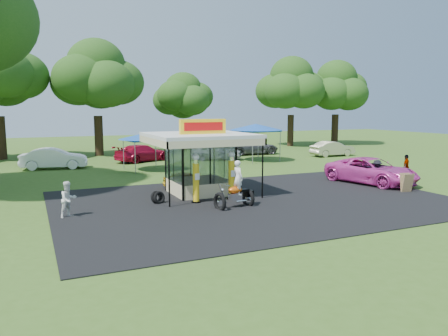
{
  "coord_description": "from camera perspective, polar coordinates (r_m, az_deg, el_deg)",
  "views": [
    {
      "loc": [
        -10.59,
        -17.4,
        4.77
      ],
      "look_at": [
        -0.98,
        4.0,
        1.53
      ],
      "focal_mm": 35.0,
      "sensor_mm": 36.0,
      "label": 1
    }
  ],
  "objects": [
    {
      "name": "pink_sedan",
      "position": [
        29.11,
        18.7,
        -0.35
      ],
      "size": [
        3.93,
        6.34,
        1.64
      ],
      "primitive_type": "imported",
      "rotation": [
        0.0,
        0.0,
        0.22
      ],
      "color": "#DF3CA9",
      "rests_on": "ground"
    },
    {
      "name": "oak_far_c",
      "position": [
        45.61,
        -16.29,
        10.54
      ],
      "size": [
        9.55,
        9.55,
        11.26
      ],
      "color": "black",
      "rests_on": "ground"
    },
    {
      "name": "spectator_west",
      "position": [
        20.28,
        -19.66,
        -3.89
      ],
      "size": [
        0.98,
        0.91,
        1.6
      ],
      "primitive_type": "imported",
      "rotation": [
        0.0,
        0.0,
        0.51
      ],
      "color": "white",
      "rests_on": "ground"
    },
    {
      "name": "spectator_east_b",
      "position": [
        32.02,
        22.69,
        0.16
      ],
      "size": [
        1.03,
        0.84,
        1.64
      ],
      "primitive_type": "imported",
      "rotation": [
        0.0,
        0.0,
        3.7
      ],
      "color": "gray",
      "rests_on": "ground"
    },
    {
      "name": "spare_tires",
      "position": [
        22.1,
        -8.65,
        -3.83
      ],
      "size": [
        0.83,
        0.65,
        0.67
      ],
      "rotation": [
        0.0,
        0.0,
        0.33
      ],
      "color": "black",
      "rests_on": "ground"
    },
    {
      "name": "motorcycle",
      "position": [
        20.97,
        1.67,
        -2.71
      ],
      "size": [
        2.08,
        1.25,
        2.37
      ],
      "rotation": [
        0.0,
        0.0,
        0.18
      ],
      "color": "black",
      "rests_on": "ground"
    },
    {
      "name": "gas_pump_right",
      "position": [
        22.67,
        0.98,
        -1.12
      ],
      "size": [
        0.48,
        0.48,
        2.57
      ],
      "color": "black",
      "rests_on": "ground"
    },
    {
      "name": "bg_car_e",
      "position": [
        44.67,
        13.98,
        2.46
      ],
      "size": [
        4.5,
        1.58,
        1.48
      ],
      "primitive_type": "imported",
      "rotation": [
        0.0,
        0.0,
        1.57
      ],
      "color": "#BBB78F",
      "rests_on": "ground"
    },
    {
      "name": "tent_east",
      "position": [
        39.44,
        4.16,
        5.31
      ],
      "size": [
        4.79,
        4.79,
        3.35
      ],
      "rotation": [
        0.0,
        0.0,
        0.18
      ],
      "color": "gray",
      "rests_on": "ground"
    },
    {
      "name": "bg_car_b",
      "position": [
        39.75,
        -10.61,
        1.94
      ],
      "size": [
        5.64,
        4.1,
        1.52
      ],
      "primitive_type": "imported",
      "rotation": [
        0.0,
        0.0,
        2.0
      ],
      "color": "#B10D2C",
      "rests_on": "ground"
    },
    {
      "name": "asphalt_apron",
      "position": [
        22.61,
        4.35,
        -4.29
      ],
      "size": [
        20.0,
        14.0,
        0.04
      ],
      "primitive_type": "cube",
      "color": "black",
      "rests_on": "ground"
    },
    {
      "name": "bg_car_a",
      "position": [
        36.81,
        -21.32,
        1.17
      ],
      "size": [
        5.22,
        2.55,
        1.65
      ],
      "primitive_type": "imported",
      "rotation": [
        0.0,
        0.0,
        1.4
      ],
      "color": "white",
      "rests_on": "ground"
    },
    {
      "name": "ground",
      "position": [
        20.92,
        6.98,
        -5.37
      ],
      "size": [
        120.0,
        120.0,
        0.0
      ],
      "primitive_type": "plane",
      "color": "#395B1C",
      "rests_on": "ground"
    },
    {
      "name": "oak_far_e",
      "position": [
        55.6,
        8.79,
        9.99
      ],
      "size": [
        9.11,
        9.11,
        10.84
      ],
      "color": "black",
      "rests_on": "ground"
    },
    {
      "name": "kiosk_car",
      "position": [
        26.41,
        -4.88,
        -1.51
      ],
      "size": [
        2.82,
        1.13,
        0.96
      ],
      "primitive_type": "imported",
      "rotation": [
        0.0,
        0.0,
        1.57
      ],
      "color": "yellow",
      "rests_on": "ground"
    },
    {
      "name": "bg_car_d",
      "position": [
        45.18,
        3.68,
        2.77
      ],
      "size": [
        5.6,
        2.71,
        1.53
      ],
      "primitive_type": "imported",
      "rotation": [
        0.0,
        0.0,
        1.54
      ],
      "color": "#4E4E50",
      "rests_on": "ground"
    },
    {
      "name": "bg_car_c",
      "position": [
        40.11,
        -1.08,
        2.19
      ],
      "size": [
        5.1,
        3.45,
        1.61
      ],
      "primitive_type": "imported",
      "rotation": [
        0.0,
        0.0,
        1.21
      ],
      "color": "#9E9DA2",
      "rests_on": "ground"
    },
    {
      "name": "gas_pump_left",
      "position": [
        21.89,
        -3.68,
        -1.53
      ],
      "size": [
        0.47,
        0.47,
        2.51
      ],
      "color": "black",
      "rests_on": "ground"
    },
    {
      "name": "oak_far_f",
      "position": [
        59.31,
        14.43,
        9.62
      ],
      "size": [
        8.84,
        8.84,
        10.66
      ],
      "color": "black",
      "rests_on": "ground"
    },
    {
      "name": "gas_station_kiosk",
      "position": [
        24.17,
        -3.18,
        0.75
      ],
      "size": [
        5.4,
        5.4,
        4.18
      ],
      "color": "white",
      "rests_on": "ground"
    },
    {
      "name": "a_frame_sign",
      "position": [
        26.84,
        22.74,
        -1.8
      ],
      "size": [
        0.65,
        0.67,
        1.08
      ],
      "rotation": [
        0.0,
        0.0,
        -0.24
      ],
      "color": "#593819",
      "rests_on": "ground"
    },
    {
      "name": "oak_far_d",
      "position": [
        50.2,
        -5.34,
        8.61
      ],
      "size": [
        7.19,
        7.19,
        8.56
      ],
      "color": "black",
      "rests_on": "ground"
    },
    {
      "name": "tent_west",
      "position": [
        33.81,
        -10.21,
        4.08
      ],
      "size": [
        4.13,
        4.13,
        2.89
      ],
      "rotation": [
        0.0,
        0.0,
        0.12
      ],
      "color": "gray",
      "rests_on": "ground"
    },
    {
      "name": "spectator_east_a",
      "position": [
        28.62,
        19.34,
        -0.57
      ],
      "size": [
        1.06,
        0.65,
        1.58
      ],
      "primitive_type": "imported",
      "rotation": [
        0.0,
        0.0,
        3.2
      ],
      "color": "black",
      "rests_on": "ground"
    }
  ]
}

